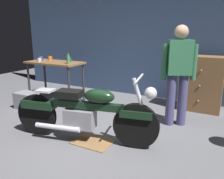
% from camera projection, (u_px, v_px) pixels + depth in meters
% --- Properties ---
extents(ground_plane, '(12.00, 12.00, 0.00)m').
position_uv_depth(ground_plane, '(92.00, 145.00, 3.22)').
color(ground_plane, slate).
extents(back_wall, '(8.00, 0.12, 3.10)m').
position_uv_depth(back_wall, '(157.00, 32.00, 5.21)').
color(back_wall, '#384C70').
rests_on(back_wall, ground_plane).
extents(workbench, '(1.30, 0.64, 0.90)m').
position_uv_depth(workbench, '(55.00, 67.00, 5.13)').
color(workbench, brown).
rests_on(workbench, ground_plane).
extents(motorcycle, '(2.16, 0.78, 1.00)m').
position_uv_depth(motorcycle, '(84.00, 112.00, 3.25)').
color(motorcycle, black).
rests_on(motorcycle, ground_plane).
extents(person_standing, '(0.52, 0.37, 1.67)m').
position_uv_depth(person_standing, '(179.00, 72.00, 3.71)').
color(person_standing, '#494875').
rests_on(person_standing, ground_plane).
extents(wooden_dresser, '(0.80, 0.47, 1.10)m').
position_uv_depth(wooden_dresser, '(201.00, 84.00, 4.53)').
color(wooden_dresser, brown).
rests_on(wooden_dresser, ground_plane).
extents(drip_tray, '(0.56, 0.40, 0.01)m').
position_uv_depth(drip_tray, '(93.00, 142.00, 3.29)').
color(drip_tray, olive).
rests_on(drip_tray, ground_plane).
extents(storage_bin, '(0.44, 0.32, 0.34)m').
position_uv_depth(storage_bin, '(27.00, 100.00, 4.72)').
color(storage_bin, gray).
rests_on(storage_bin, ground_plane).
extents(mug_blue_enamel, '(0.11, 0.08, 0.11)m').
position_uv_depth(mug_blue_enamel, '(41.00, 59.00, 5.23)').
color(mug_blue_enamel, '#2D51AD').
rests_on(mug_blue_enamel, workbench).
extents(mug_white_ceramic, '(0.11, 0.08, 0.09)m').
position_uv_depth(mug_white_ceramic, '(39.00, 60.00, 5.08)').
color(mug_white_ceramic, white).
rests_on(mug_white_ceramic, workbench).
extents(mug_green_speckled, '(0.11, 0.08, 0.10)m').
position_uv_depth(mug_green_speckled, '(69.00, 60.00, 5.01)').
color(mug_green_speckled, '#3D7F4C').
rests_on(mug_green_speckled, workbench).
extents(mug_orange_travel, '(0.12, 0.09, 0.10)m').
position_uv_depth(mug_orange_travel, '(50.00, 58.00, 5.30)').
color(mug_orange_travel, orange).
rests_on(mug_orange_travel, workbench).
extents(bottle, '(0.06, 0.06, 0.24)m').
position_uv_depth(bottle, '(68.00, 59.00, 4.75)').
color(bottle, '#4C8C4C').
rests_on(bottle, workbench).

